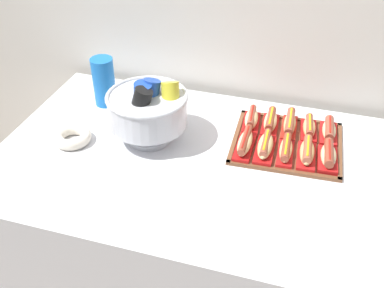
% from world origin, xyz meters
% --- Properties ---
extents(buffet_table, '(1.45, 0.95, 0.78)m').
position_xyz_m(buffet_table, '(0.00, 0.00, 0.41)').
color(buffet_table, silver).
rests_on(buffet_table, ground_plane).
extents(serving_tray, '(0.42, 0.38, 0.01)m').
position_xyz_m(serving_tray, '(0.32, 0.18, 0.79)').
color(serving_tray, brown).
rests_on(serving_tray, buffet_table).
extents(hot_dog_0, '(0.06, 0.18, 0.06)m').
position_xyz_m(hot_dog_0, '(0.18, 0.09, 0.82)').
color(hot_dog_0, '#B21414').
rests_on(hot_dog_0, serving_tray).
extents(hot_dog_1, '(0.07, 0.18, 0.06)m').
position_xyz_m(hot_dog_1, '(0.25, 0.09, 0.82)').
color(hot_dog_1, '#B21414').
rests_on(hot_dog_1, serving_tray).
extents(hot_dog_2, '(0.07, 0.17, 0.06)m').
position_xyz_m(hot_dog_2, '(0.33, 0.10, 0.82)').
color(hot_dog_2, red).
rests_on(hot_dog_2, serving_tray).
extents(hot_dog_3, '(0.07, 0.17, 0.06)m').
position_xyz_m(hot_dog_3, '(0.40, 0.10, 0.82)').
color(hot_dog_3, red).
rests_on(hot_dog_3, serving_tray).
extents(hot_dog_4, '(0.08, 0.16, 0.06)m').
position_xyz_m(hot_dog_4, '(0.48, 0.10, 0.82)').
color(hot_dog_4, red).
rests_on(hot_dog_4, serving_tray).
extents(hot_dog_5, '(0.08, 0.16, 0.06)m').
position_xyz_m(hot_dog_5, '(0.17, 0.26, 0.82)').
color(hot_dog_5, '#B21414').
rests_on(hot_dog_5, serving_tray).
extents(hot_dog_6, '(0.07, 0.17, 0.06)m').
position_xyz_m(hot_dog_6, '(0.25, 0.26, 0.82)').
color(hot_dog_6, '#B21414').
rests_on(hot_dog_6, serving_tray).
extents(hot_dog_7, '(0.07, 0.18, 0.06)m').
position_xyz_m(hot_dog_7, '(0.32, 0.26, 0.82)').
color(hot_dog_7, red).
rests_on(hot_dog_7, serving_tray).
extents(hot_dog_8, '(0.07, 0.16, 0.06)m').
position_xyz_m(hot_dog_8, '(0.39, 0.27, 0.82)').
color(hot_dog_8, '#B21414').
rests_on(hot_dog_8, serving_tray).
extents(hot_dog_9, '(0.07, 0.16, 0.06)m').
position_xyz_m(hot_dog_9, '(0.47, 0.27, 0.82)').
color(hot_dog_9, red).
rests_on(hot_dog_9, serving_tray).
extents(punch_bowl, '(0.30, 0.30, 0.25)m').
position_xyz_m(punch_bowl, '(-0.19, 0.07, 0.92)').
color(punch_bowl, silver).
rests_on(punch_bowl, buffet_table).
extents(cup_stack, '(0.09, 0.09, 0.21)m').
position_xyz_m(cup_stack, '(-0.46, 0.26, 0.89)').
color(cup_stack, blue).
rests_on(cup_stack, buffet_table).
extents(donut, '(0.15, 0.15, 0.04)m').
position_xyz_m(donut, '(-0.47, -0.04, 0.80)').
color(donut, silver).
rests_on(donut, buffet_table).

